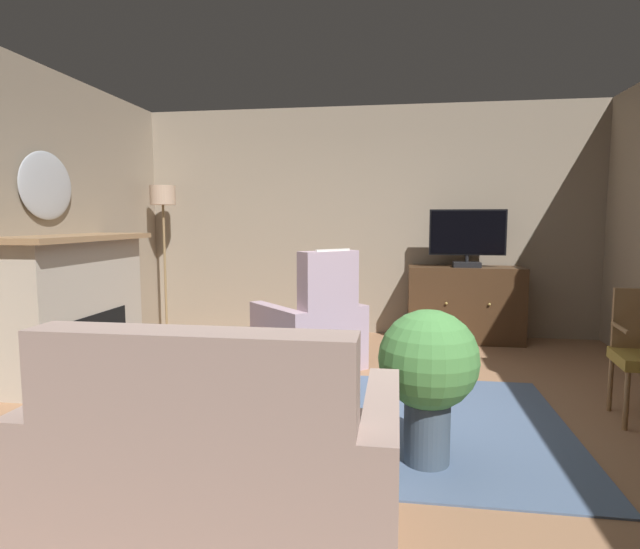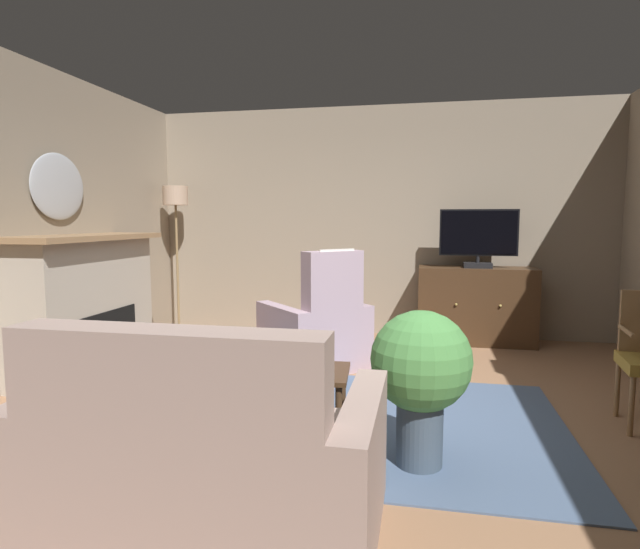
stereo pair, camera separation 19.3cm
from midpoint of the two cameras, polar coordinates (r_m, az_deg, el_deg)
ground_plane at (r=3.81m, az=3.31°, el=-16.35°), size 6.19×6.58×0.04m
wall_back at (r=6.54m, az=7.14°, el=5.82°), size 6.19×0.10×2.82m
rug_central at (r=3.84m, az=6.18°, el=-15.79°), size 2.79×2.09×0.01m
fireplace at (r=5.31m, az=-23.33°, el=-3.24°), size 0.94×1.79×1.29m
wall_mirror_oval at (r=5.40m, az=-25.99°, el=8.70°), size 0.06×0.72×0.62m
tv_cabinet at (r=6.30m, az=17.64°, el=-3.47°), size 1.31×0.50×0.89m
television at (r=6.17m, az=17.93°, el=3.98°), size 0.86×0.20×0.67m
coffee_table at (r=3.60m, az=-4.57°, el=-11.07°), size 1.18×0.59×0.42m
tv_remote at (r=3.57m, az=-8.77°, el=-10.28°), size 0.12×0.17×0.02m
sofa_floral at (r=2.52m, az=-10.44°, el=-19.85°), size 1.57×0.95×1.02m
armchair_near_window at (r=5.04m, az=0.76°, el=-6.36°), size 1.19×1.19×1.17m
potted_plant_small_fern_corner at (r=3.08m, az=12.84°, el=-10.23°), size 0.58×0.58×0.92m
cat at (r=4.55m, az=-11.64°, el=-10.93°), size 0.30×0.69×0.23m
floor_lamp at (r=6.80m, az=-14.81°, el=6.18°), size 0.31×0.31×1.85m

